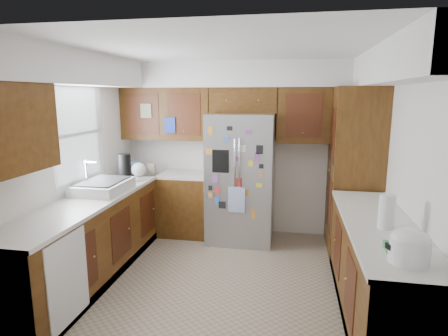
{
  "coord_description": "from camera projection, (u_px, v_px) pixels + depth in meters",
  "views": [
    {
      "loc": [
        0.69,
        -3.87,
        2.04
      ],
      "look_at": [
        -0.09,
        0.35,
        1.21
      ],
      "focal_mm": 30.0,
      "sensor_mm": 36.0,
      "label": 1
    }
  ],
  "objects": [
    {
      "name": "fridge_top_items",
      "position": [
        234.0,
        79.0,
        5.17
      ],
      "size": [
        0.74,
        0.3,
        0.26
      ],
      "color": "#1A1AC6",
      "rests_on": "bridge_cabinet"
    },
    {
      "name": "bridge_cabinet",
      "position": [
        244.0,
        100.0,
        5.26
      ],
      "size": [
        0.96,
        0.34,
        0.35
      ],
      "primitive_type": "cube",
      "color": "#3E240C",
      "rests_on": "fridge"
    },
    {
      "name": "fridge",
      "position": [
        241.0,
        178.0,
        5.24
      ],
      "size": [
        0.9,
        0.79,
        1.8
      ],
      "color": "#A0A0A5",
      "rests_on": "ground"
    },
    {
      "name": "paper_towel",
      "position": [
        387.0,
        211.0,
        3.19
      ],
      "size": [
        0.13,
        0.13,
        0.3
      ],
      "primitive_type": "cylinder",
      "color": "white",
      "rests_on": "right_counter_run"
    },
    {
      "name": "left_counter_run",
      "position": [
        114.0,
        234.0,
        4.44
      ],
      "size": [
        1.36,
        3.2,
        0.92
      ],
      "color": "#3E240C",
      "rests_on": "ground"
    },
    {
      "name": "floor",
      "position": [
        226.0,
        278.0,
        4.25
      ],
      "size": [
        3.6,
        3.6,
        0.0
      ],
      "primitive_type": "plane",
      "color": "gray",
      "rests_on": "ground"
    },
    {
      "name": "pantry",
      "position": [
        354.0,
        171.0,
        4.89
      ],
      "size": [
        0.6,
        0.9,
        2.15
      ],
      "primitive_type": "cube",
      "color": "#3E240C",
      "rests_on": "ground"
    },
    {
      "name": "sink_assembly",
      "position": [
        103.0,
        186.0,
        4.42
      ],
      "size": [
        0.52,
        0.7,
        0.37
      ],
      "color": "silver",
      "rests_on": "left_counter_run"
    },
    {
      "name": "right_counter_run",
      "position": [
        377.0,
        274.0,
        3.45
      ],
      "size": [
        0.63,
        2.25,
        0.92
      ],
      "color": "#3E240C",
      "rests_on": "ground"
    },
    {
      "name": "rice_cooker",
      "position": [
        410.0,
        245.0,
        2.54
      ],
      "size": [
        0.28,
        0.27,
        0.23
      ],
      "color": "white",
      "rests_on": "right_counter_run"
    },
    {
      "name": "room_shell",
      "position": [
        223.0,
        115.0,
        4.27
      ],
      "size": [
        3.64,
        3.24,
        2.52
      ],
      "color": "silver",
      "rests_on": "ground"
    },
    {
      "name": "left_counter_clutter",
      "position": [
        131.0,
        169.0,
        5.1
      ],
      "size": [
        0.39,
        0.91,
        0.38
      ],
      "color": "black",
      "rests_on": "left_counter_run"
    }
  ]
}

